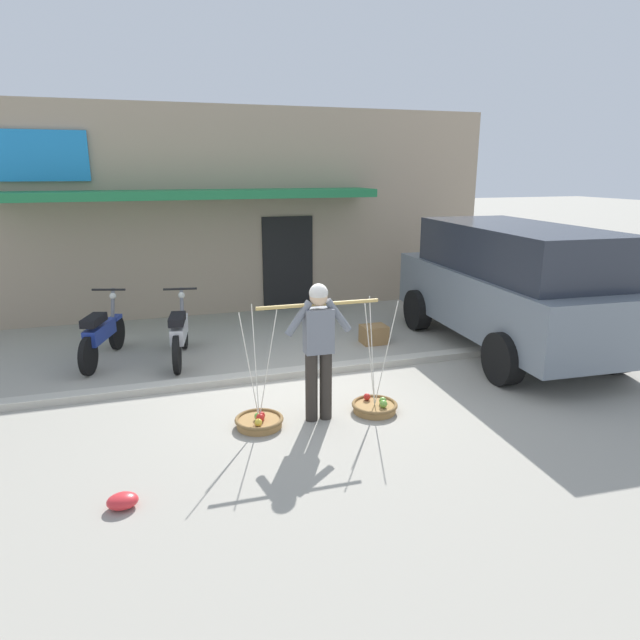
# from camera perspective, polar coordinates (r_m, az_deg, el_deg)

# --- Properties ---
(ground_plane) EXTENTS (90.00, 90.00, 0.00)m
(ground_plane) POSITION_cam_1_polar(r_m,az_deg,el_deg) (7.74, -0.89, -7.39)
(ground_plane) COLOR #9E998C
(sidewalk_curb) EXTENTS (20.00, 0.24, 0.10)m
(sidewalk_curb) POSITION_cam_1_polar(r_m,az_deg,el_deg) (8.35, -2.31, -5.31)
(sidewalk_curb) COLOR #BAB4A5
(sidewalk_curb) RESTS_ON ground
(fruit_vendor) EXTENTS (1.48, 0.22, 1.70)m
(fruit_vendor) POSITION_cam_1_polar(r_m,az_deg,el_deg) (6.61, -0.15, -2.38)
(fruit_vendor) COLOR #2D2823
(fruit_vendor) RESTS_ON ground
(fruit_basket_left_side) EXTENTS (0.58, 0.58, 1.45)m
(fruit_basket_left_side) POSITION_cam_1_polar(r_m,az_deg,el_deg) (7.17, 5.62, -8.72)
(fruit_basket_left_side) COLOR #9E7542
(fruit_basket_left_side) RESTS_ON ground
(fruit_basket_right_side) EXTENTS (0.58, 0.58, 1.45)m
(fruit_basket_right_side) POSITION_cam_1_polar(r_m,az_deg,el_deg) (6.78, -6.23, -10.18)
(fruit_basket_right_side) COLOR #9E7542
(fruit_basket_right_side) RESTS_ON ground
(motorcycle_nearest_shop) EXTENTS (0.70, 1.76, 1.09)m
(motorcycle_nearest_shop) POSITION_cam_1_polar(r_m,az_deg,el_deg) (9.43, -21.41, -1.37)
(motorcycle_nearest_shop) COLOR black
(motorcycle_nearest_shop) RESTS_ON ground
(motorcycle_second_in_row) EXTENTS (0.54, 1.81, 1.09)m
(motorcycle_second_in_row) POSITION_cam_1_polar(r_m,az_deg,el_deg) (9.11, -14.13, -1.32)
(motorcycle_second_in_row) COLOR black
(motorcycle_second_in_row) RESTS_ON ground
(parked_truck) EXTENTS (2.37, 4.90, 2.10)m
(parked_truck) POSITION_cam_1_polar(r_m,az_deg,el_deg) (9.78, 18.83, 3.53)
(parked_truck) COLOR slate
(parked_truck) RESTS_ON ground
(storefront_building) EXTENTS (13.00, 6.00, 4.20)m
(storefront_building) POSITION_cam_1_polar(r_m,az_deg,el_deg) (14.13, -13.86, 11.24)
(storefront_building) COLOR tan
(storefront_building) RESTS_ON ground
(plastic_litter_bag) EXTENTS (0.28, 0.22, 0.14)m
(plastic_litter_bag) POSITION_cam_1_polar(r_m,az_deg,el_deg) (5.60, -19.52, -17.03)
(plastic_litter_bag) COLOR red
(plastic_litter_bag) RESTS_ON ground
(wooden_crate) EXTENTS (0.44, 0.36, 0.32)m
(wooden_crate) POSITION_cam_1_polar(r_m,az_deg,el_deg) (9.85, 5.53, -1.46)
(wooden_crate) COLOR olive
(wooden_crate) RESTS_ON ground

